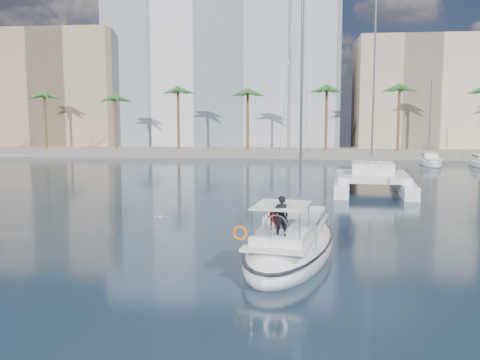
# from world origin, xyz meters

# --- Properties ---
(ground) EXTENTS (160.00, 160.00, 0.00)m
(ground) POSITION_xyz_m (0.00, 0.00, 0.00)
(ground) COLOR black
(ground) RESTS_ON ground
(quay) EXTENTS (120.00, 14.00, 1.20)m
(quay) POSITION_xyz_m (0.00, 61.00, 0.60)
(quay) COLOR gray
(quay) RESTS_ON ground
(building_modern) EXTENTS (42.00, 16.00, 28.00)m
(building_modern) POSITION_xyz_m (-12.00, 73.00, 14.00)
(building_modern) COLOR silver
(building_modern) RESTS_ON ground
(building_tan_left) EXTENTS (22.00, 14.00, 22.00)m
(building_tan_left) POSITION_xyz_m (-42.00, 69.00, 11.00)
(building_tan_left) COLOR tan
(building_tan_left) RESTS_ON ground
(building_beige) EXTENTS (20.00, 14.00, 20.00)m
(building_beige) POSITION_xyz_m (22.00, 70.00, 10.00)
(building_beige) COLOR beige
(building_beige) RESTS_ON ground
(palm_left) EXTENTS (3.60, 3.60, 12.30)m
(palm_left) POSITION_xyz_m (-34.00, 57.00, 10.28)
(palm_left) COLOR brown
(palm_left) RESTS_ON ground
(palm_centre) EXTENTS (3.60, 3.60, 12.30)m
(palm_centre) POSITION_xyz_m (0.00, 57.00, 10.28)
(palm_centre) COLOR brown
(palm_centre) RESTS_ON ground
(main_sloop) EXTENTS (5.68, 12.48, 17.85)m
(main_sloop) POSITION_xyz_m (1.95, -2.35, 0.54)
(main_sloop) COLOR white
(main_sloop) RESTS_ON ground
(catamaran) EXTENTS (7.68, 13.85, 19.35)m
(catamaran) POSITION_xyz_m (8.89, 21.36, 1.18)
(catamaran) COLOR white
(catamaran) RESTS_ON ground
(seagull) EXTENTS (0.94, 0.40, 0.17)m
(seagull) POSITION_xyz_m (-5.83, 2.36, 0.83)
(seagull) COLOR silver
(seagull) RESTS_ON ground
(moored_yacht_a) EXTENTS (3.37, 9.52, 11.90)m
(moored_yacht_a) POSITION_xyz_m (20.00, 47.00, 0.00)
(moored_yacht_a) COLOR white
(moored_yacht_a) RESTS_ON ground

